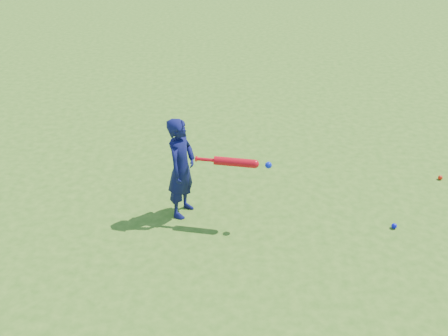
# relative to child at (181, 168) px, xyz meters

# --- Properties ---
(ground) EXTENTS (80.00, 80.00, 0.00)m
(ground) POSITION_rel_child_xyz_m (-0.28, 0.58, -0.62)
(ground) COLOR #3E711B
(ground) RESTS_ON ground
(child) EXTENTS (0.44, 0.53, 1.24)m
(child) POSITION_rel_child_xyz_m (0.00, 0.00, 0.00)
(child) COLOR #0F1248
(child) RESTS_ON ground
(ground_ball_red) EXTENTS (0.06, 0.06, 0.06)m
(ground_ball_red) POSITION_rel_child_xyz_m (3.39, 0.83, -0.59)
(ground_ball_red) COLOR red
(ground_ball_red) RESTS_ON ground
(ground_ball_blue) EXTENTS (0.06, 0.06, 0.06)m
(ground_ball_blue) POSITION_rel_child_xyz_m (2.46, -0.28, -0.59)
(ground_ball_blue) COLOR #0B0CC4
(ground_ball_blue) RESTS_ON ground
(bat_swing) EXTENTS (0.85, 0.20, 0.10)m
(bat_swing) POSITION_rel_child_xyz_m (0.65, -0.16, 0.17)
(bat_swing) COLOR red
(bat_swing) RESTS_ON ground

